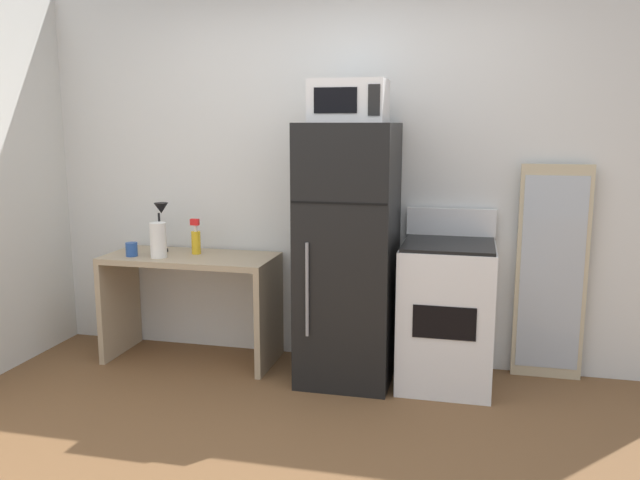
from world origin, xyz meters
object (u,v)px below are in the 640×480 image
Objects in this scene: coffee_mug at (132,249)px; refrigerator at (349,254)px; desk at (191,287)px; leaning_mirror at (551,274)px; desk_lamp at (161,219)px; microwave at (349,101)px; paper_towel_roll at (158,240)px; oven_range at (446,313)px; spray_bottle at (196,240)px.

coffee_mug is 0.06× the size of refrigerator.
leaning_mirror is (2.40, 0.22, 0.18)m from desk.
leaning_mirror is (2.64, 0.16, -0.29)m from desk_lamp.
paper_towel_roll is at bearing -178.58° from microwave.
oven_range is (2.00, -0.09, -0.52)m from desk_lamp.
oven_range is 0.73m from leaning_mirror.
oven_range is at bearing -2.68° from desk_lamp.
paper_towel_roll reaches higher than desk.
refrigerator is at bearing -167.40° from leaning_mirror.
refrigerator reaches higher than oven_range.
refrigerator is at bearing -5.13° from desk_lamp.
desk is 2.56× the size of microwave.
refrigerator is (1.37, -0.12, -0.16)m from desk_lamp.
spray_bottle is 2.39m from leaning_mirror.
leaning_mirror is at bearing 21.60° from oven_range.
spray_bottle is at bearing 172.80° from microwave.
desk is 1.76m from oven_range.
desk_lamp is 1.39m from refrigerator.
microwave is at bearing -4.15° from desk.
spray_bottle is 1.78m from oven_range.
desk is 1.17m from refrigerator.
spray_bottle is 0.54× the size of microwave.
spray_bottle is at bearing -0.90° from desk_lamp.
spray_bottle is 0.23× the size of oven_range.
leaning_mirror is at bearing 13.50° from microwave.
desk_lamp is 0.25× the size of leaning_mirror.
desk_lamp is at bearing -176.50° from leaning_mirror.
desk is 0.71× the size of refrigerator.
desk is at bearing -14.42° from desk_lamp.
desk is 0.53m from desk_lamp.
oven_range is at bearing -158.40° from leaning_mirror.
paper_towel_roll is 1.59m from microwave.
refrigerator reaches higher than spray_bottle.
oven_range is (2.14, 0.09, -0.33)m from coffee_mug.
desk_lamp is at bearing 174.00° from microwave.
desk is at bearing -174.68° from leaning_mirror.
paper_towel_roll is 1.98m from oven_range.
desk_lamp is 0.30m from coffee_mug.
refrigerator is 0.72m from oven_range.
oven_range reaches higher than desk.
refrigerator is (1.13, -0.06, 0.30)m from desk.
coffee_mug is at bearing -178.89° from paper_towel_roll.
coffee_mug is 0.44m from spray_bottle.
desk is 1.07× the size of oven_range.
paper_towel_roll is 0.96× the size of spray_bottle.
spray_bottle is at bearing 177.05° from oven_range.
oven_range is (0.63, 0.03, -0.36)m from refrigerator.
microwave is at bearing -7.20° from spray_bottle.
microwave is (1.13, -0.08, 1.26)m from desk.
desk is 2.42m from leaning_mirror.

